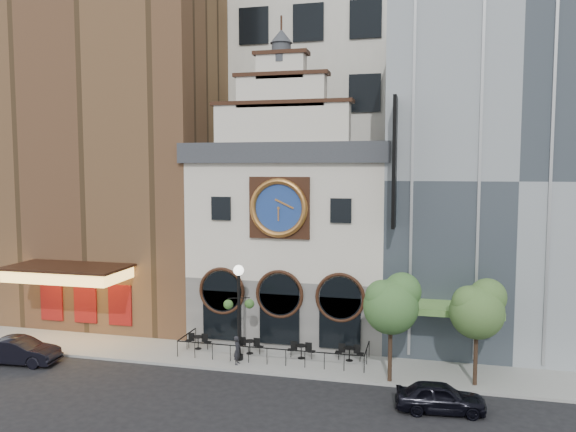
% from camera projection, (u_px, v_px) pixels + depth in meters
% --- Properties ---
extents(ground, '(120.00, 120.00, 0.00)m').
position_uv_depth(ground, '(261.00, 375.00, 29.52)').
color(ground, black).
rests_on(ground, ground).
extents(sidewalk, '(44.00, 5.00, 0.15)m').
position_uv_depth(sidewalk, '(273.00, 358.00, 31.93)').
color(sidewalk, gray).
rests_on(sidewalk, ground).
extents(clock_building, '(12.60, 8.78, 18.65)m').
position_uv_depth(clock_building, '(295.00, 232.00, 36.51)').
color(clock_building, '#605E5B').
rests_on(clock_building, ground).
extents(theater_building, '(14.00, 15.60, 25.00)m').
position_uv_depth(theater_building, '(129.00, 144.00, 41.16)').
color(theater_building, brown).
rests_on(theater_building, ground).
extents(retail_building, '(14.00, 14.40, 20.00)m').
position_uv_depth(retail_building, '(504.00, 179.00, 35.19)').
color(retail_building, gray).
rests_on(retail_building, ground).
extents(office_tower, '(20.00, 16.00, 40.00)m').
position_uv_depth(office_tower, '(328.00, 59.00, 47.12)').
color(office_tower, beige).
rests_on(office_tower, ground).
extents(cafe_railing, '(10.60, 2.60, 0.90)m').
position_uv_depth(cafe_railing, '(273.00, 349.00, 31.89)').
color(cafe_railing, black).
rests_on(cafe_railing, sidewalk).
extents(bistro_0, '(1.58, 0.68, 0.90)m').
position_uv_depth(bistro_0, '(198.00, 341.00, 33.22)').
color(bistro_0, black).
rests_on(bistro_0, sidewalk).
extents(bistro_1, '(1.58, 0.68, 0.90)m').
position_uv_depth(bistro_1, '(250.00, 346.00, 32.39)').
color(bistro_1, black).
rests_on(bistro_1, sidewalk).
extents(bistro_2, '(1.58, 0.68, 0.90)m').
position_uv_depth(bistro_2, '(301.00, 350.00, 31.58)').
color(bistro_2, black).
rests_on(bistro_2, sidewalk).
extents(bistro_3, '(1.58, 0.68, 0.90)m').
position_uv_depth(bistro_3, '(349.00, 353.00, 31.19)').
color(bistro_3, black).
rests_on(bistro_3, sidewalk).
extents(car_right, '(4.10, 1.97, 1.35)m').
position_uv_depth(car_right, '(440.00, 397.00, 25.01)').
color(car_right, black).
rests_on(car_right, ground).
extents(car_left, '(4.54, 1.92, 1.46)m').
position_uv_depth(car_left, '(19.00, 351.00, 31.14)').
color(car_left, black).
rests_on(car_left, ground).
extents(pedestrian, '(0.38, 0.58, 1.56)m').
position_uv_depth(pedestrian, '(237.00, 350.00, 30.64)').
color(pedestrian, black).
rests_on(pedestrian, sidewalk).
extents(lamppost, '(1.63, 0.99, 5.37)m').
position_uv_depth(lamppost, '(239.00, 301.00, 31.12)').
color(lamppost, black).
rests_on(lamppost, sidewalk).
extents(tree_left, '(2.86, 2.75, 5.50)m').
position_uv_depth(tree_left, '(392.00, 302.00, 27.97)').
color(tree_left, '#382619').
rests_on(tree_left, sidewalk).
extents(tree_right, '(2.75, 2.65, 5.31)m').
position_uv_depth(tree_right, '(478.00, 308.00, 27.48)').
color(tree_right, '#382619').
rests_on(tree_right, sidewalk).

